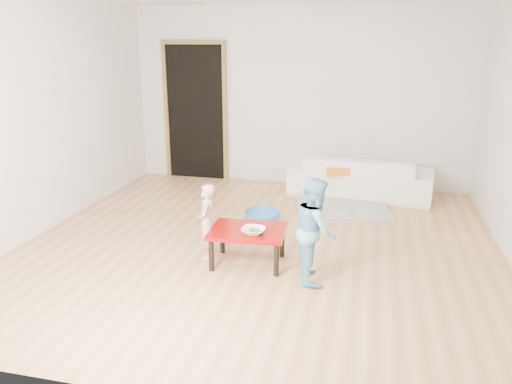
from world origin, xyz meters
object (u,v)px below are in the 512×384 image
(red_table, at_px, (248,246))
(child_pink, at_px, (207,222))
(basin, at_px, (262,217))
(sofa, at_px, (360,176))
(child_blue, at_px, (315,230))
(bowl, at_px, (253,231))

(red_table, relative_size, child_pink, 0.94)
(child_pink, bearing_deg, basin, 152.76)
(sofa, relative_size, child_blue, 2.02)
(child_pink, bearing_deg, child_blue, 67.08)
(child_pink, distance_m, child_blue, 1.13)
(sofa, xyz_separation_m, bowl, (-0.90, -2.64, 0.10))
(child_blue, distance_m, basin, 1.61)
(child_pink, xyz_separation_m, child_blue, (1.11, -0.23, 0.10))
(child_blue, bearing_deg, bowl, 68.34)
(red_table, xyz_separation_m, bowl, (0.08, -0.10, 0.21))
(sofa, relative_size, basin, 4.50)
(red_table, bearing_deg, sofa, 69.03)
(child_pink, height_order, basin, child_pink)
(child_blue, bearing_deg, basin, 16.32)
(bowl, distance_m, basin, 1.31)
(bowl, bearing_deg, child_blue, -7.40)
(basin, bearing_deg, child_pink, -105.90)
(sofa, distance_m, bowl, 2.79)
(sofa, bearing_deg, basin, 57.48)
(red_table, distance_m, bowl, 0.24)
(basin, bearing_deg, child_blue, -59.42)
(red_table, height_order, basin, red_table)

